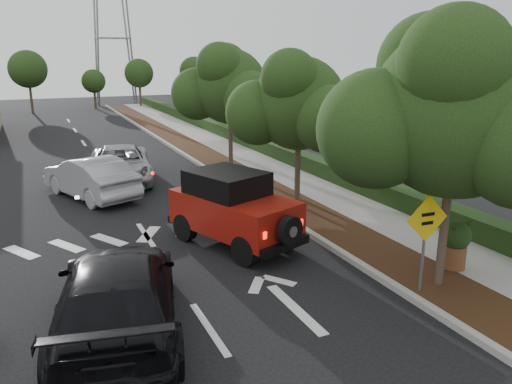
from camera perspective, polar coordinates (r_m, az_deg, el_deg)
ground at (r=10.58m, az=-5.39°, el=-15.27°), size 120.00×120.00×0.00m
curb at (r=22.58m, az=-4.31°, el=1.82°), size 0.20×70.00×0.15m
planting_strip at (r=22.93m, az=-1.96°, el=2.03°), size 1.80×70.00×0.12m
sidewalk at (r=23.69m, az=2.30°, el=2.47°), size 2.00×70.00×0.12m
hedge at (r=24.26m, az=5.27°, el=3.55°), size 0.80×70.00×0.80m
transmission_tower at (r=57.58m, az=-15.54°, el=9.57°), size 7.00×4.00×28.00m
street_tree_near at (r=12.91m, az=20.04°, el=-10.23°), size 3.80×3.80×5.92m
street_tree_mid at (r=18.15m, az=4.67°, el=-1.85°), size 3.20×3.20×5.32m
street_tree_far at (r=23.85m, az=-2.87°, el=2.40°), size 3.40×3.40×5.62m
red_jeep at (r=14.50m, az=-3.03°, el=-1.78°), size 3.09×4.41×2.16m
silver_suv_ahead at (r=22.50m, az=-15.21°, el=3.06°), size 3.32×5.78×1.52m
black_suv_oncoming at (r=10.36m, az=-15.55°, el=-11.31°), size 3.40×6.04×1.65m
silver_sedan_oncoming at (r=20.32m, az=-18.42°, el=1.62°), size 3.34×5.14×1.60m
speed_hump_sign at (r=11.76m, az=18.83°, el=-4.21°), size 1.09×0.11×2.31m
terracotta_planter at (r=13.60m, az=21.83°, el=-5.05°), size 0.75×0.75×1.31m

